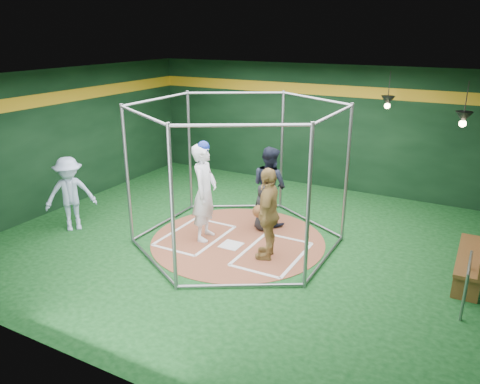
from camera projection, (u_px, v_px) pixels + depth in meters
The scene contains 15 objects.
room_shell at pixel (238, 164), 9.70m from camera, with size 10.10×9.10×3.53m.
clay_disc at pixel (238, 240), 10.27m from camera, with size 3.80×3.80×0.01m, color brown.
home_plate at pixel (231, 245), 10.01m from camera, with size 0.43×0.43×0.01m, color white.
batter_box_left at pixel (195, 235), 10.48m from camera, with size 1.17×1.77×0.01m.
batter_box_right at pixel (272, 254), 9.63m from camera, with size 1.17×1.77×0.01m.
batting_cage at pixel (238, 175), 9.78m from camera, with size 4.05×4.67×3.00m.
pendant_lamp_near at pixel (388, 101), 11.37m from camera, with size 0.34×0.34×0.90m.
pendant_lamp_far at pixel (464, 118), 9.23m from camera, with size 0.34×0.34×0.90m.
batter_figure at pixel (205, 192), 10.03m from camera, with size 0.66×0.87×2.20m.
visitor_leopard at pixel (268, 213), 9.23m from camera, with size 1.10×0.46×1.88m, color tan.
catcher_figure at pixel (263, 208), 10.61m from camera, with size 0.60×0.62×1.10m.
umpire at pixel (269, 185), 10.92m from camera, with size 0.90×0.70×1.85m, color black.
bystander_blue at pixel (70, 194), 10.58m from camera, with size 1.11×0.64×1.72m, color #A9BEE0.
dugout_bench at pixel (477, 251), 8.51m from camera, with size 0.45×1.93×1.13m.
steel_railing at pixel (468, 277), 7.66m from camera, with size 0.05×0.97×0.83m.
Camera 1 is at (4.48, -8.20, 4.39)m, focal length 35.00 mm.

